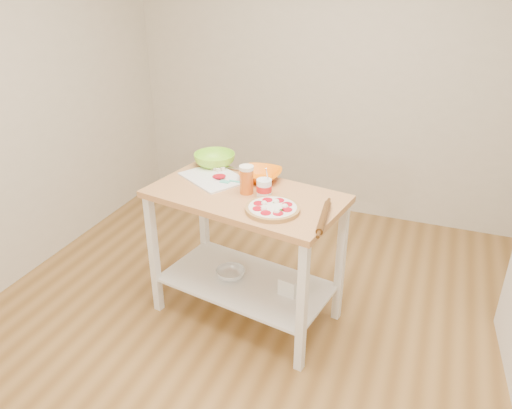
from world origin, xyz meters
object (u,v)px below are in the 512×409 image
object	(u,v)px
pizza	(273,208)
knife	(222,166)
prep_island	(246,230)
shelf_glass_bowl	(231,274)
rolling_pin	(324,217)
cutting_board	(214,177)
green_bowl	(215,160)
beer_pint	(247,179)
orange_bowl	(261,175)
yogurt_tub	(264,188)
shelf_bin	(290,285)
spatula	(231,182)

from	to	relation	value
pizza	knife	bearing A→B (deg)	138.36
prep_island	shelf_glass_bowl	size ratio (longest dim) A/B	6.51
prep_island	rolling_pin	size ratio (longest dim) A/B	3.69
pizza	cutting_board	bearing A→B (deg)	149.20
cutting_board	shelf_glass_bowl	world-z (taller)	cutting_board
green_bowl	shelf_glass_bowl	world-z (taller)	green_bowl
beer_pint	orange_bowl	bearing A→B (deg)	87.96
prep_island	cutting_board	bearing A→B (deg)	152.59
green_bowl	yogurt_tub	bearing A→B (deg)	-35.05
pizza	orange_bowl	world-z (taller)	orange_bowl
green_bowl	pizza	bearing A→B (deg)	-40.00
pizza	shelf_bin	size ratio (longest dim) A/B	2.70
spatula	green_bowl	bearing A→B (deg)	132.81
knife	green_bowl	size ratio (longest dim) A/B	0.97
green_bowl	rolling_pin	size ratio (longest dim) A/B	0.82
spatula	rolling_pin	world-z (taller)	rolling_pin
prep_island	spatula	xyz separation A→B (m)	(-0.14, 0.10, 0.27)
knife	yogurt_tub	bearing A→B (deg)	-33.19
beer_pint	shelf_glass_bowl	bearing A→B (deg)	-175.28
prep_island	cutting_board	size ratio (longest dim) A/B	2.54
spatula	shelf_bin	size ratio (longest dim) A/B	1.31
prep_island	rolling_pin	bearing A→B (deg)	-17.69
spatula	yogurt_tub	world-z (taller)	yogurt_tub
shelf_glass_bowl	rolling_pin	bearing A→B (deg)	-14.85
spatula	knife	distance (m)	0.26
pizza	spatula	xyz separation A→B (m)	(-0.37, 0.26, -0.00)
pizza	beer_pint	xyz separation A→B (m)	(-0.23, 0.17, 0.07)
cutting_board	yogurt_tub	bearing A→B (deg)	11.40
prep_island	rolling_pin	xyz separation A→B (m)	(0.53, -0.17, 0.27)
yogurt_tub	shelf_glass_bowl	bearing A→B (deg)	179.70
beer_pint	green_bowl	bearing A→B (deg)	138.21
pizza	rolling_pin	xyz separation A→B (m)	(0.29, -0.01, 0.00)
prep_island	orange_bowl	world-z (taller)	orange_bowl
beer_pint	rolling_pin	world-z (taller)	beer_pint
cutting_board	orange_bowl	distance (m)	0.30
orange_bowl	yogurt_tub	size ratio (longest dim) A/B	1.35
shelf_bin	green_bowl	bearing A→B (deg)	151.97
shelf_bin	rolling_pin	bearing A→B (deg)	-34.51
spatula	yogurt_tub	distance (m)	0.28
pizza	rolling_pin	size ratio (longest dim) A/B	0.90
shelf_bin	prep_island	bearing A→B (deg)	176.91
prep_island	beer_pint	world-z (taller)	beer_pint
spatula	shelf_glass_bowl	world-z (taller)	spatula
prep_island	cutting_board	distance (m)	0.41
spatula	cutting_board	bearing A→B (deg)	161.74
green_bowl	yogurt_tub	world-z (taller)	yogurt_tub
pizza	green_bowl	world-z (taller)	green_bowl
rolling_pin	spatula	bearing A→B (deg)	158.10
spatula	green_bowl	distance (m)	0.33
beer_pint	yogurt_tub	xyz separation A→B (m)	(0.12, -0.01, -0.03)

